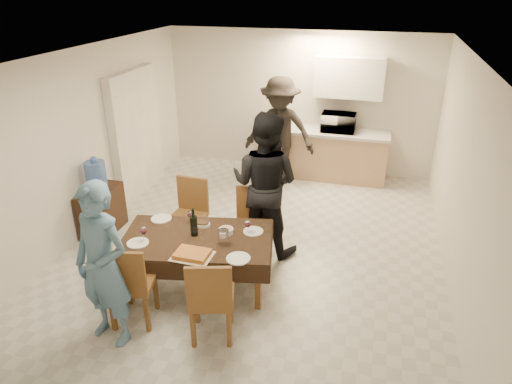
# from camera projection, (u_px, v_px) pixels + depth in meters

# --- Properties ---
(floor) EXTENTS (5.00, 6.00, 0.02)m
(floor) POSITION_uv_depth(u_px,v_px,m) (257.00, 244.00, 6.46)
(floor) COLOR silver
(floor) RESTS_ON ground
(ceiling) EXTENTS (5.00, 6.00, 0.02)m
(ceiling) POSITION_uv_depth(u_px,v_px,m) (257.00, 55.00, 5.35)
(ceiling) COLOR white
(ceiling) RESTS_ON wall_back
(wall_back) EXTENTS (5.00, 0.02, 2.60)m
(wall_back) POSITION_uv_depth(u_px,v_px,m) (299.00, 103.00, 8.52)
(wall_back) COLOR silver
(wall_back) RESTS_ON floor
(wall_front) EXTENTS (5.00, 0.02, 2.60)m
(wall_front) POSITION_uv_depth(u_px,v_px,m) (149.00, 304.00, 3.29)
(wall_front) COLOR silver
(wall_front) RESTS_ON floor
(wall_left) EXTENTS (0.02, 6.00, 2.60)m
(wall_left) POSITION_uv_depth(u_px,v_px,m) (88.00, 142.00, 6.50)
(wall_left) COLOR silver
(wall_left) RESTS_ON floor
(wall_right) EXTENTS (0.02, 6.00, 2.60)m
(wall_right) POSITION_uv_depth(u_px,v_px,m) (464.00, 179.00, 5.31)
(wall_right) COLOR silver
(wall_right) RESTS_ON floor
(stub_partition) EXTENTS (0.15, 1.40, 2.10)m
(stub_partition) POSITION_uv_depth(u_px,v_px,m) (136.00, 134.00, 7.63)
(stub_partition) COLOR white
(stub_partition) RESTS_ON floor
(kitchen_base_cabinet) EXTENTS (2.20, 0.60, 0.86)m
(kitchen_base_cabinet) POSITION_uv_depth(u_px,v_px,m) (326.00, 155.00, 8.47)
(kitchen_base_cabinet) COLOR tan
(kitchen_base_cabinet) RESTS_ON floor
(kitchen_worktop) EXTENTS (2.24, 0.64, 0.05)m
(kitchen_worktop) POSITION_uv_depth(u_px,v_px,m) (327.00, 132.00, 8.28)
(kitchen_worktop) COLOR #BCBBB6
(kitchen_worktop) RESTS_ON kitchen_base_cabinet
(upper_cabinet) EXTENTS (1.20, 0.34, 0.70)m
(upper_cabinet) POSITION_uv_depth(u_px,v_px,m) (349.00, 77.00, 7.92)
(upper_cabinet) COLOR silver
(upper_cabinet) RESTS_ON wall_back
(dining_table) EXTENTS (1.90, 1.34, 0.68)m
(dining_table) POSITION_uv_depth(u_px,v_px,m) (197.00, 240.00, 5.33)
(dining_table) COLOR black
(dining_table) RESTS_ON floor
(chair_near_left) EXTENTS (0.54, 0.55, 0.54)m
(chair_near_left) POSITION_uv_depth(u_px,v_px,m) (126.00, 278.00, 4.72)
(chair_near_left) COLOR brown
(chair_near_left) RESTS_ON floor
(chair_near_right) EXTENTS (0.55, 0.56, 0.53)m
(chair_near_right) POSITION_uv_depth(u_px,v_px,m) (208.00, 293.00, 4.51)
(chair_near_right) COLOR brown
(chair_near_right) RESTS_ON floor
(chair_far_left) EXTENTS (0.48, 0.48, 0.54)m
(chair_far_left) POSITION_uv_depth(u_px,v_px,m) (184.00, 213.00, 6.03)
(chair_far_left) COLOR brown
(chair_far_left) RESTS_ON floor
(chair_far_right) EXTENTS (0.51, 0.51, 0.52)m
(chair_far_right) POSITION_uv_depth(u_px,v_px,m) (249.00, 223.00, 5.82)
(chair_far_right) COLOR brown
(chair_far_right) RESTS_ON floor
(console) EXTENTS (0.37, 0.74, 0.68)m
(console) POSITION_uv_depth(u_px,v_px,m) (102.00, 211.00, 6.64)
(console) COLOR black
(console) RESTS_ON floor
(water_jug) EXTENTS (0.29, 0.29, 0.43)m
(water_jug) POSITION_uv_depth(u_px,v_px,m) (96.00, 176.00, 6.41)
(water_jug) COLOR #4B74C7
(water_jug) RESTS_ON console
(wine_bottle) EXTENTS (0.09, 0.09, 0.35)m
(wine_bottle) POSITION_uv_depth(u_px,v_px,m) (194.00, 222.00, 5.30)
(wine_bottle) COLOR black
(wine_bottle) RESTS_ON dining_table
(water_pitcher) EXTENTS (0.12, 0.12, 0.18)m
(water_pitcher) POSITION_uv_depth(u_px,v_px,m) (224.00, 237.00, 5.15)
(water_pitcher) COLOR white
(water_pitcher) RESTS_ON dining_table
(savoury_tart) EXTENTS (0.44, 0.33, 0.05)m
(savoury_tart) POSITION_uv_depth(u_px,v_px,m) (192.00, 254.00, 4.95)
(savoury_tart) COLOR #CD803C
(savoury_tart) RESTS_ON dining_table
(salad_bowl) EXTENTS (0.17, 0.17, 0.07)m
(salad_bowl) POSITION_uv_depth(u_px,v_px,m) (226.00, 231.00, 5.39)
(salad_bowl) COLOR white
(salad_bowl) RESTS_ON dining_table
(mushroom_dish) EXTENTS (0.20, 0.20, 0.03)m
(mushroom_dish) POSITION_uv_depth(u_px,v_px,m) (202.00, 224.00, 5.57)
(mushroom_dish) COLOR white
(mushroom_dish) RESTS_ON dining_table
(wine_glass_a) EXTENTS (0.09, 0.09, 0.20)m
(wine_glass_a) POSITION_uv_depth(u_px,v_px,m) (143.00, 234.00, 5.19)
(wine_glass_a) COLOR white
(wine_glass_a) RESTS_ON dining_table
(wine_glass_b) EXTENTS (0.08, 0.08, 0.18)m
(wine_glass_b) POSITION_uv_depth(u_px,v_px,m) (248.00, 227.00, 5.37)
(wine_glass_b) COLOR white
(wine_glass_b) RESTS_ON dining_table
(wine_glass_c) EXTENTS (0.08, 0.08, 0.18)m
(wine_glass_c) POSITION_uv_depth(u_px,v_px,m) (190.00, 217.00, 5.59)
(wine_glass_c) COLOR white
(wine_glass_c) RESTS_ON dining_table
(plate_near_left) EXTENTS (0.25, 0.25, 0.01)m
(plate_near_left) POSITION_uv_depth(u_px,v_px,m) (138.00, 243.00, 5.19)
(plate_near_left) COLOR white
(plate_near_left) RESTS_ON dining_table
(plate_near_right) EXTENTS (0.26, 0.26, 0.02)m
(plate_near_right) POSITION_uv_depth(u_px,v_px,m) (238.00, 258.00, 4.91)
(plate_near_right) COLOR white
(plate_near_right) RESTS_ON dining_table
(plate_far_left) EXTENTS (0.26, 0.26, 0.01)m
(plate_far_left) POSITION_uv_depth(u_px,v_px,m) (161.00, 219.00, 5.72)
(plate_far_left) COLOR white
(plate_far_left) RESTS_ON dining_table
(plate_far_right) EXTENTS (0.24, 0.24, 0.01)m
(plate_far_right) POSITION_uv_depth(u_px,v_px,m) (253.00, 231.00, 5.43)
(plate_far_right) COLOR white
(plate_far_right) RESTS_ON dining_table
(microwave) EXTENTS (0.59, 0.40, 0.33)m
(microwave) POSITION_uv_depth(u_px,v_px,m) (338.00, 122.00, 8.15)
(microwave) COLOR silver
(microwave) RESTS_ON kitchen_worktop
(person_near) EXTENTS (0.72, 0.55, 1.76)m
(person_near) POSITION_uv_depth(u_px,v_px,m) (103.00, 266.00, 4.45)
(person_near) COLOR teal
(person_near) RESTS_ON floor
(person_far) EXTENTS (1.05, 0.88, 1.95)m
(person_far) POSITION_uv_depth(u_px,v_px,m) (265.00, 184.00, 5.98)
(person_far) COLOR black
(person_far) RESTS_ON floor
(person_kitchen) EXTENTS (1.24, 0.71, 1.92)m
(person_kitchen) POSITION_uv_depth(u_px,v_px,m) (280.00, 131.00, 8.04)
(person_kitchen) COLOR black
(person_kitchen) RESTS_ON floor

